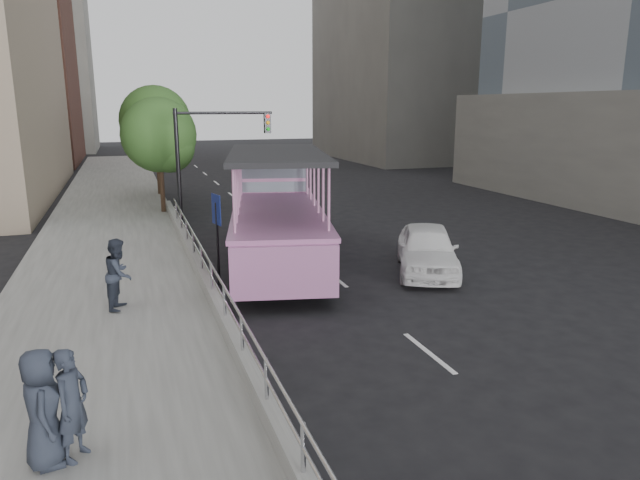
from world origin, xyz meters
The scene contains 14 objects.
ground centered at (0.00, 0.00, 0.00)m, with size 160.00×160.00×0.00m, color black.
sidewalk centered at (-5.75, 10.00, 0.15)m, with size 5.50×80.00×0.30m, color #A5A59F.
kerb_wall centered at (-3.12, 2.00, 0.48)m, with size 0.24×30.00×0.36m, color #B0B0AB.
guardrail centered at (-3.12, 2.00, 1.14)m, with size 0.07×22.00×0.71m.
duck_boat centered at (-0.06, 7.08, 1.43)m, with size 5.24×11.96×3.87m.
car centered at (4.05, 3.59, 0.78)m, with size 1.84×4.57×1.56m, color white.
pedestrian_near centered at (-5.98, -4.13, 1.15)m, with size 0.62×0.41×1.69m, color #2A303E.
pedestrian_mid centered at (-5.36, 2.32, 1.20)m, with size 0.88×0.68×1.80m, color #2A303E.
pedestrian_far centered at (-6.37, -4.16, 1.18)m, with size 0.86×0.56×1.75m, color #2A303E.
parking_sign centered at (-2.57, 4.39, 1.74)m, with size 0.17×0.61×2.77m.
traffic_signal centered at (-1.70, 12.50, 3.50)m, with size 4.20×0.32×5.20m.
street_tree_near centered at (-3.30, 15.93, 3.82)m, with size 3.52×3.52×5.72m.
street_tree_far centered at (-3.10, 21.93, 4.31)m, with size 3.97×3.97×6.45m.
midrise_stone_b centered at (-16.00, 64.00, 10.00)m, with size 16.00×14.00×20.00m, color gray.
Camera 1 is at (-5.02, -12.23, 5.29)m, focal length 32.00 mm.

